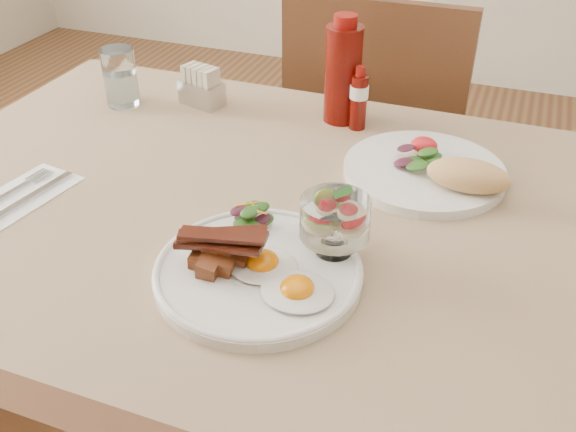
{
  "coord_description": "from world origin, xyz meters",
  "views": [
    {
      "loc": [
        0.3,
        -0.78,
        1.3
      ],
      "look_at": [
        0.05,
        -0.11,
        0.82
      ],
      "focal_mm": 40.0,
      "sensor_mm": 36.0,
      "label": 1
    }
  ],
  "objects_px": {
    "fruit_cup": "(335,219)",
    "hot_sauce_bottle": "(359,99)",
    "sugar_caddy": "(202,88)",
    "ketchup_bottle": "(343,73)",
    "table": "(285,254)",
    "water_glass": "(121,80)",
    "main_plate": "(258,273)",
    "chair_far": "(377,148)",
    "second_plate": "(434,171)"
  },
  "relations": [
    {
      "from": "hot_sauce_bottle",
      "to": "ketchup_bottle",
      "type": "bearing_deg",
      "value": 147.95
    },
    {
      "from": "second_plate",
      "to": "sugar_caddy",
      "type": "relative_size",
      "value": 2.83
    },
    {
      "from": "table",
      "to": "main_plate",
      "type": "distance_m",
      "value": 0.2
    },
    {
      "from": "sugar_caddy",
      "to": "water_glass",
      "type": "xyz_separation_m",
      "value": [
        -0.15,
        -0.05,
        0.02
      ]
    },
    {
      "from": "hot_sauce_bottle",
      "to": "chair_far",
      "type": "bearing_deg",
      "value": 94.89
    },
    {
      "from": "main_plate",
      "to": "water_glass",
      "type": "distance_m",
      "value": 0.63
    },
    {
      "from": "main_plate",
      "to": "ketchup_bottle",
      "type": "relative_size",
      "value": 1.36
    },
    {
      "from": "fruit_cup",
      "to": "hot_sauce_bottle",
      "type": "xyz_separation_m",
      "value": [
        -0.08,
        0.41,
        -0.01
      ]
    },
    {
      "from": "fruit_cup",
      "to": "sugar_caddy",
      "type": "xyz_separation_m",
      "value": [
        -0.4,
        0.4,
        -0.03
      ]
    },
    {
      "from": "sugar_caddy",
      "to": "ketchup_bottle",
      "type": "bearing_deg",
      "value": 22.19
    },
    {
      "from": "chair_far",
      "to": "water_glass",
      "type": "xyz_separation_m",
      "value": [
        -0.45,
        -0.41,
        0.28
      ]
    },
    {
      "from": "water_glass",
      "to": "fruit_cup",
      "type": "bearing_deg",
      "value": -31.77
    },
    {
      "from": "hot_sauce_bottle",
      "to": "fruit_cup",
      "type": "bearing_deg",
      "value": -79.05
    },
    {
      "from": "table",
      "to": "fruit_cup",
      "type": "bearing_deg",
      "value": -41.45
    },
    {
      "from": "fruit_cup",
      "to": "ketchup_bottle",
      "type": "xyz_separation_m",
      "value": [
        -0.12,
        0.43,
        0.03
      ]
    },
    {
      "from": "table",
      "to": "hot_sauce_bottle",
      "type": "relative_size",
      "value": 10.83
    },
    {
      "from": "main_plate",
      "to": "water_glass",
      "type": "relative_size",
      "value": 2.43
    },
    {
      "from": "chair_far",
      "to": "ketchup_bottle",
      "type": "bearing_deg",
      "value": -91.69
    },
    {
      "from": "table",
      "to": "fruit_cup",
      "type": "relative_size",
      "value": 13.79
    },
    {
      "from": "main_plate",
      "to": "fruit_cup",
      "type": "distance_m",
      "value": 0.13
    },
    {
      "from": "table",
      "to": "ketchup_bottle",
      "type": "height_order",
      "value": "ketchup_bottle"
    },
    {
      "from": "table",
      "to": "hot_sauce_bottle",
      "type": "distance_m",
      "value": 0.35
    },
    {
      "from": "chair_far",
      "to": "table",
      "type": "bearing_deg",
      "value": -90.0
    },
    {
      "from": "main_plate",
      "to": "hot_sauce_bottle",
      "type": "bearing_deg",
      "value": 89.56
    },
    {
      "from": "main_plate",
      "to": "sugar_caddy",
      "type": "xyz_separation_m",
      "value": [
        -0.32,
        0.47,
        0.03
      ]
    },
    {
      "from": "second_plate",
      "to": "sugar_caddy",
      "type": "bearing_deg",
      "value": 164.69
    },
    {
      "from": "hot_sauce_bottle",
      "to": "sugar_caddy",
      "type": "relative_size",
      "value": 1.25
    },
    {
      "from": "second_plate",
      "to": "sugar_caddy",
      "type": "distance_m",
      "value": 0.52
    },
    {
      "from": "ketchup_bottle",
      "to": "fruit_cup",
      "type": "bearing_deg",
      "value": -74.65
    },
    {
      "from": "chair_far",
      "to": "water_glass",
      "type": "distance_m",
      "value": 0.67
    },
    {
      "from": "fruit_cup",
      "to": "hot_sauce_bottle",
      "type": "distance_m",
      "value": 0.41
    },
    {
      "from": "table",
      "to": "chair_far",
      "type": "height_order",
      "value": "chair_far"
    },
    {
      "from": "main_plate",
      "to": "second_plate",
      "type": "xyz_separation_m",
      "value": [
        0.18,
        0.33,
        0.01
      ]
    },
    {
      "from": "chair_far",
      "to": "second_plate",
      "type": "distance_m",
      "value": 0.59
    },
    {
      "from": "second_plate",
      "to": "ketchup_bottle",
      "type": "height_order",
      "value": "ketchup_bottle"
    },
    {
      "from": "chair_far",
      "to": "main_plate",
      "type": "bearing_deg",
      "value": -88.17
    },
    {
      "from": "main_plate",
      "to": "water_glass",
      "type": "height_order",
      "value": "water_glass"
    },
    {
      "from": "chair_far",
      "to": "main_plate",
      "type": "xyz_separation_m",
      "value": [
        0.03,
        -0.83,
        0.24
      ]
    },
    {
      "from": "second_plate",
      "to": "ketchup_bottle",
      "type": "xyz_separation_m",
      "value": [
        -0.21,
        0.17,
        0.08
      ]
    },
    {
      "from": "fruit_cup",
      "to": "water_glass",
      "type": "xyz_separation_m",
      "value": [
        -0.56,
        0.35,
        -0.02
      ]
    },
    {
      "from": "chair_far",
      "to": "ketchup_bottle",
      "type": "distance_m",
      "value": 0.46
    },
    {
      "from": "water_glass",
      "to": "hot_sauce_bottle",
      "type": "bearing_deg",
      "value": 7.32
    },
    {
      "from": "chair_far",
      "to": "water_glass",
      "type": "height_order",
      "value": "chair_far"
    },
    {
      "from": "table",
      "to": "ketchup_bottle",
      "type": "bearing_deg",
      "value": 91.65
    },
    {
      "from": "ketchup_bottle",
      "to": "sugar_caddy",
      "type": "distance_m",
      "value": 0.29
    },
    {
      "from": "hot_sauce_bottle",
      "to": "table",
      "type": "bearing_deg",
      "value": -95.55
    },
    {
      "from": "water_glass",
      "to": "chair_far",
      "type": "bearing_deg",
      "value": 42.7
    },
    {
      "from": "table",
      "to": "chair_far",
      "type": "distance_m",
      "value": 0.68
    },
    {
      "from": "main_plate",
      "to": "second_plate",
      "type": "relative_size",
      "value": 1.01
    },
    {
      "from": "fruit_cup",
      "to": "water_glass",
      "type": "height_order",
      "value": "water_glass"
    }
  ]
}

